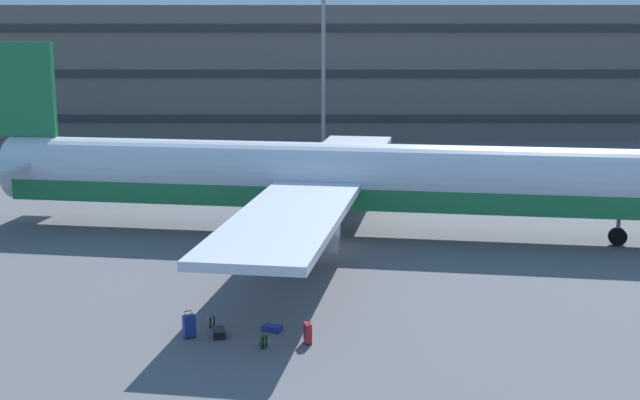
# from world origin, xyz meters

# --- Properties ---
(ground_plane) EXTENTS (600.00, 600.00, 0.00)m
(ground_plane) POSITION_xyz_m (0.00, 0.00, 0.00)
(ground_plane) COLOR #5B5B60
(terminal_structure) EXTENTS (144.09, 15.38, 12.84)m
(terminal_structure) POSITION_xyz_m (0.00, 49.13, 6.42)
(terminal_structure) COLOR #605B56
(terminal_structure) RESTS_ON ground_plane
(airliner) EXTENTS (42.37, 34.66, 10.03)m
(airliner) POSITION_xyz_m (1.08, 2.82, 3.00)
(airliner) COLOR silver
(airliner) RESTS_ON ground_plane
(light_mast_left) EXTENTS (1.80, 0.50, 20.11)m
(light_mast_left) POSITION_xyz_m (0.64, 34.43, 11.72)
(light_mast_left) COLOR gray
(light_mast_left) RESTS_ON ground_plane
(suitcase_black) EXTENTS (0.52, 0.84, 0.28)m
(suitcase_black) POSITION_xyz_m (-3.24, -12.49, 0.14)
(suitcase_black) COLOR black
(suitcase_black) RESTS_ON ground_plane
(suitcase_orange) EXTENTS (0.49, 0.42, 0.99)m
(suitcase_orange) POSITION_xyz_m (-4.27, -12.63, 0.45)
(suitcase_orange) COLOR navy
(suitcase_orange) RESTS_ON ground_plane
(suitcase_navy) EXTENTS (0.31, 0.47, 0.84)m
(suitcase_navy) POSITION_xyz_m (-0.07, -13.17, 0.39)
(suitcase_navy) COLOR #B21E23
(suitcase_navy) RESTS_ON ground_plane
(suitcase_upright) EXTENTS (0.78, 0.65, 0.22)m
(suitcase_upright) POSITION_xyz_m (-1.38, -11.93, 0.11)
(suitcase_upright) COLOR navy
(suitcase_upright) RESTS_ON ground_plane
(backpack_scuffed) EXTENTS (0.37, 0.37, 0.54)m
(backpack_scuffed) POSITION_xyz_m (-3.64, -11.58, 0.24)
(backpack_scuffed) COLOR gray
(backpack_scuffed) RESTS_ON ground_plane
(backpack_teal) EXTENTS (0.36, 0.39, 0.56)m
(backpack_teal) POSITION_xyz_m (-1.60, -13.69, 0.25)
(backpack_teal) COLOR #264C26
(backpack_teal) RESTS_ON ground_plane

